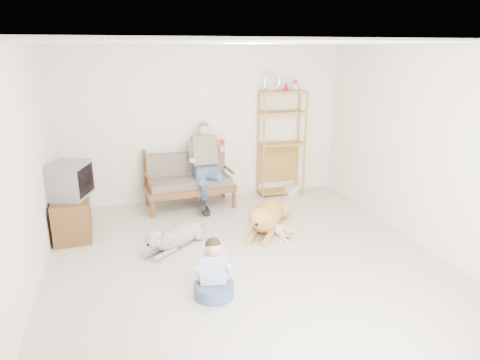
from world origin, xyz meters
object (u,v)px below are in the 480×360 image
object	(u,v)px
etagere	(281,142)
tv_stand	(72,216)
loveseat	(189,179)
golden_retriever	(267,216)

from	to	relation	value
etagere	tv_stand	bearing A→B (deg)	-165.44
loveseat	tv_stand	world-z (taller)	loveseat
tv_stand	etagere	bearing A→B (deg)	12.38
etagere	golden_retriever	world-z (taller)	etagere
loveseat	etagere	size ratio (longest dim) A/B	0.69
etagere	loveseat	bearing A→B (deg)	-174.20
loveseat	golden_retriever	world-z (taller)	loveseat
etagere	golden_retriever	distance (m)	1.87
etagere	golden_retriever	xyz separation A→B (m)	(-0.80, -1.49, -0.79)
tv_stand	golden_retriever	size ratio (longest dim) A/B	0.61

